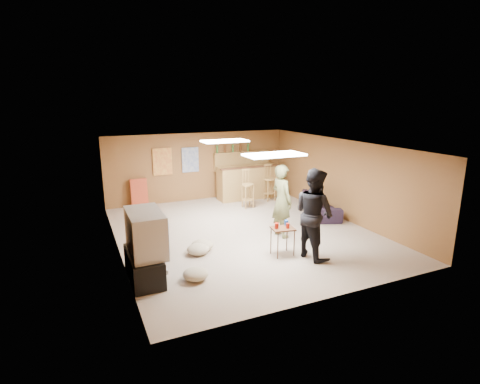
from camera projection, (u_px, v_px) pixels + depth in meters
name	position (u px, v px, depth m)	size (l,w,h in m)	color
ground	(243.00, 232.00, 9.42)	(7.00, 7.00, 0.00)	tan
ceiling	(243.00, 145.00, 8.89)	(6.00, 7.00, 0.02)	silver
wall_back	(199.00, 167.00, 12.25)	(6.00, 0.02, 2.20)	brown
wall_front	(333.00, 237.00, 6.06)	(6.00, 0.02, 2.20)	brown
wall_left	(115.00, 204.00, 7.97)	(0.02, 7.00, 2.20)	brown
wall_right	(342.00, 179.00, 10.34)	(0.02, 7.00, 2.20)	brown
tv_stand	(144.00, 266.00, 6.96)	(0.55, 1.30, 0.50)	black
dvd_box	(156.00, 269.00, 7.07)	(0.35, 0.50, 0.08)	#B2B2B7
tv_body	(146.00, 233.00, 6.83)	(0.60, 1.10, 0.80)	#B2B2B7
tv_screen	(162.00, 230.00, 6.95)	(0.02, 0.95, 0.65)	navy
bar_counter	(247.00, 182.00, 12.49)	(2.00, 0.60, 1.10)	olive
bar_lip	(251.00, 167.00, 12.14)	(2.10, 0.12, 0.05)	#432615
bar_shelf	(242.00, 152.00, 12.66)	(2.00, 0.18, 0.05)	olive
bar_backing	(242.00, 161.00, 12.75)	(2.00, 0.14, 0.60)	olive
poster_left	(162.00, 162.00, 11.68)	(0.60, 0.03, 0.85)	#BF3F26
poster_right	(190.00, 160.00, 12.04)	(0.55, 0.03, 0.80)	#334C99
folding_chair_stack	(139.00, 193.00, 11.44)	(0.50, 0.14, 0.90)	#BB3E22
ceiling_panel_front	(274.00, 155.00, 7.56)	(1.20, 0.60, 0.04)	white
ceiling_panel_back	(225.00, 141.00, 9.96)	(1.20, 0.60, 0.04)	white
person_olive	(282.00, 201.00, 8.96)	(0.65, 0.42, 1.77)	brown
person_black	(314.00, 213.00, 7.77)	(0.93, 0.72, 1.91)	black
sofa	(320.00, 204.00, 10.87)	(1.96, 0.76, 0.57)	black
tray_table	(282.00, 241.00, 8.00)	(0.47, 0.38, 0.61)	#432615
cup_red_near	(277.00, 226.00, 7.87)	(0.09, 0.09, 0.12)	#A8180B
cup_red_far	(288.00, 226.00, 7.90)	(0.08, 0.08, 0.10)	#A8180B
cup_blue	(286.00, 223.00, 8.07)	(0.08, 0.08, 0.12)	#1749A1
bar_stool_left	(248.00, 191.00, 11.43)	(0.33, 0.33, 1.06)	olive
bar_stool_right	(270.00, 184.00, 12.23)	(0.35, 0.35, 1.11)	olive
cushion_near_tv	(202.00, 245.00, 8.31)	(0.49, 0.49, 0.22)	tan
cushion_mid	(198.00, 249.00, 8.09)	(0.49, 0.49, 0.22)	tan
cushion_far	(195.00, 274.00, 6.95)	(0.48, 0.48, 0.21)	tan
bottle_row	(233.00, 148.00, 12.47)	(1.20, 0.08, 0.26)	#3F7233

